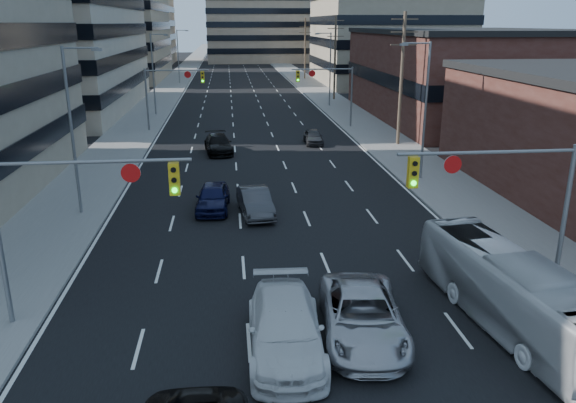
% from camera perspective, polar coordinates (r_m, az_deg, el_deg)
% --- Properties ---
extents(road_surface, '(18.00, 300.00, 0.02)m').
position_cam_1_polar(road_surface, '(140.73, -5.27, 13.52)').
color(road_surface, black).
rests_on(road_surface, ground).
extents(sidewalk_left, '(5.00, 300.00, 0.15)m').
position_cam_1_polar(sidewalk_left, '(141.02, -10.08, 13.36)').
color(sidewalk_left, slate).
rests_on(sidewalk_left, ground).
extents(sidewalk_right, '(5.00, 300.00, 0.15)m').
position_cam_1_polar(sidewalk_right, '(141.38, -0.48, 13.63)').
color(sidewalk_right, slate).
rests_on(sidewalk_right, ground).
extents(office_left_far, '(20.00, 30.00, 16.00)m').
position_cam_1_polar(office_left_far, '(112.50, -17.91, 15.82)').
color(office_left_far, gray).
rests_on(office_left_far, ground).
extents(storefront_right_mid, '(20.00, 30.00, 9.00)m').
position_cam_1_polar(storefront_right_mid, '(66.04, 17.78, 12.01)').
color(storefront_right_mid, '#472119').
rests_on(storefront_right_mid, ground).
extents(office_right_far, '(22.00, 28.00, 14.00)m').
position_cam_1_polar(office_right_far, '(102.10, 9.79, 15.71)').
color(office_right_far, gray).
rests_on(office_right_far, ground).
extents(bg_block_left, '(24.00, 24.00, 20.00)m').
position_cam_1_polar(bg_block_left, '(152.55, -16.51, 16.98)').
color(bg_block_left, '#ADA089').
rests_on(bg_block_left, ground).
extents(bg_block_right, '(22.00, 22.00, 12.00)m').
position_cam_1_polar(bg_block_right, '(144.52, 7.96, 15.91)').
color(bg_block_right, gray).
rests_on(bg_block_right, ground).
extents(signal_near_left, '(6.59, 0.33, 6.00)m').
position_cam_1_polar(signal_near_left, '(19.94, -20.95, -0.39)').
color(signal_near_left, slate).
rests_on(signal_near_left, ground).
extents(signal_near_right, '(6.59, 0.33, 6.00)m').
position_cam_1_polar(signal_near_right, '(21.54, 20.93, 0.91)').
color(signal_near_right, slate).
rests_on(signal_near_right, ground).
extents(signal_far_left, '(6.09, 0.33, 6.00)m').
position_cam_1_polar(signal_far_left, '(55.92, -11.85, 11.37)').
color(signal_far_left, slate).
rests_on(signal_far_left, ground).
extents(signal_far_right, '(6.09, 0.33, 6.00)m').
position_cam_1_polar(signal_far_right, '(56.53, 4.17, 11.75)').
color(signal_far_right, slate).
rests_on(signal_far_right, ground).
extents(utility_pole_block, '(2.20, 0.28, 11.00)m').
position_cam_1_polar(utility_pole_block, '(48.74, 11.46, 12.25)').
color(utility_pole_block, '#4C3D2D').
rests_on(utility_pole_block, ground).
extents(utility_pole_midblock, '(2.20, 0.28, 11.00)m').
position_cam_1_polar(utility_pole_midblock, '(77.83, 4.80, 14.45)').
color(utility_pole_midblock, '#4C3D2D').
rests_on(utility_pole_midblock, ground).
extents(utility_pole_distant, '(2.20, 0.28, 11.00)m').
position_cam_1_polar(utility_pole_distant, '(107.41, 1.74, 15.38)').
color(utility_pole_distant, '#4C3D2D').
rests_on(utility_pole_distant, ground).
extents(streetlight_left_near, '(2.03, 0.22, 9.00)m').
position_cam_1_polar(streetlight_left_near, '(31.82, -20.91, 7.39)').
color(streetlight_left_near, slate).
rests_on(streetlight_left_near, ground).
extents(streetlight_left_mid, '(2.03, 0.22, 9.00)m').
position_cam_1_polar(streetlight_left_mid, '(66.05, -13.43, 12.84)').
color(streetlight_left_mid, slate).
rests_on(streetlight_left_mid, ground).
extents(streetlight_left_far, '(2.03, 0.22, 9.00)m').
position_cam_1_polar(streetlight_left_far, '(100.81, -11.01, 14.52)').
color(streetlight_left_far, slate).
rests_on(streetlight_left_far, ground).
extents(streetlight_right_near, '(2.03, 0.22, 9.00)m').
position_cam_1_polar(streetlight_right_near, '(37.86, 13.59, 9.53)').
color(streetlight_right_near, slate).
rests_on(streetlight_right_near, ground).
extents(streetlight_right_far, '(2.03, 0.22, 9.00)m').
position_cam_1_polar(streetlight_right_far, '(71.65, 4.19, 13.61)').
color(streetlight_right_far, slate).
rests_on(streetlight_right_far, ground).
extents(white_van, '(2.56, 5.86, 1.68)m').
position_cam_1_polar(white_van, '(18.34, -0.27, -12.70)').
color(white_van, silver).
rests_on(white_van, ground).
extents(silver_suv, '(3.24, 6.02, 1.61)m').
position_cam_1_polar(silver_suv, '(19.26, 7.56, -11.40)').
color(silver_suv, '#A9A9AD').
rests_on(silver_suv, ground).
extents(transit_bus, '(3.26, 9.67, 2.64)m').
position_cam_1_polar(transit_bus, '(21.01, 21.58, -8.39)').
color(transit_bus, '#BABABA').
rests_on(transit_bus, ground).
extents(sedan_blue, '(2.01, 4.49, 1.50)m').
position_cam_1_polar(sedan_blue, '(31.85, -7.64, 0.43)').
color(sedan_blue, black).
rests_on(sedan_blue, ground).
extents(sedan_grey_center, '(2.05, 4.57, 1.46)m').
position_cam_1_polar(sedan_grey_center, '(30.86, -3.35, -0.04)').
color(sedan_grey_center, '#363538').
rests_on(sedan_grey_center, ground).
extents(sedan_black_far, '(2.60, 5.21, 1.45)m').
position_cam_1_polar(sedan_black_far, '(46.10, -7.09, 5.82)').
color(sedan_black_far, black).
rests_on(sedan_black_far, ground).
extents(sedan_grey_right, '(1.57, 3.72, 1.26)m').
position_cam_1_polar(sedan_grey_right, '(49.31, 2.58, 6.59)').
color(sedan_grey_right, '#2C2C2E').
rests_on(sedan_grey_right, ground).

